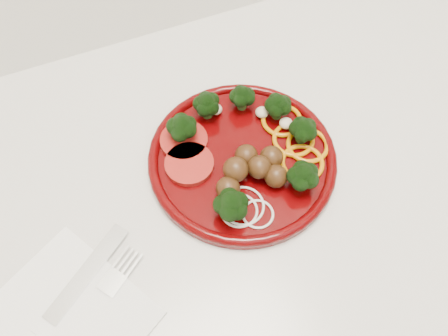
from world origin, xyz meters
name	(u,v)px	position (x,y,z in m)	size (l,w,h in m)	color
counter	(286,257)	(0.00, 1.70, 0.45)	(2.40, 0.60, 0.90)	silver
plate	(245,154)	(-0.11, 1.72, 0.92)	(0.25, 0.25, 0.05)	#3E0203
napkin	(59,326)	(-0.38, 1.61, 0.90)	(0.16, 0.16, 0.00)	white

